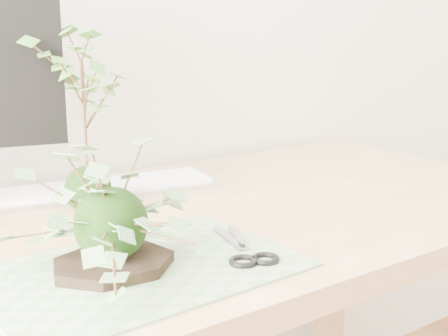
{
  "coord_description": "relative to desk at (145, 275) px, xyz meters",
  "views": [
    {
      "loc": [
        -0.55,
        0.36,
        1.07
      ],
      "look_at": [
        0.0,
        1.14,
        0.84
      ],
      "focal_mm": 50.0,
      "sensor_mm": 36.0,
      "label": 1
    }
  ],
  "objects": [
    {
      "name": "keyboard",
      "position": [
        0.03,
        0.22,
        0.1
      ],
      "size": [
        0.47,
        0.21,
        0.02
      ],
      "rotation": [
        0.0,
        0.0,
        -0.17
      ],
      "color": "#AEAEB8",
      "rests_on": "desk"
    },
    {
      "name": "scissors",
      "position": [
        0.06,
        -0.22,
        0.1
      ],
      "size": [
        0.08,
        0.17,
        0.01
      ],
      "rotation": [
        0.0,
        0.0,
        -0.33
      ],
      "color": "gray",
      "rests_on": "cutting_mat"
    },
    {
      "name": "stone_dish",
      "position": [
        -0.13,
        -0.15,
        0.1
      ],
      "size": [
        0.18,
        0.18,
        0.01
      ],
      "primitive_type": "cylinder",
      "rotation": [
        0.0,
        0.0,
        -0.07
      ],
      "color": "black",
      "rests_on": "cutting_mat"
    },
    {
      "name": "ivy_kokedama",
      "position": [
        -0.13,
        -0.15,
        0.2
      ],
      "size": [
        0.36,
        0.36,
        0.2
      ],
      "rotation": [
        0.0,
        0.0,
        0.4
      ],
      "color": "black",
      "rests_on": "stone_dish"
    },
    {
      "name": "desk",
      "position": [
        0.0,
        0.0,
        0.0
      ],
      "size": [
        1.6,
        0.7,
        0.74
      ],
      "color": "tan",
      "rests_on": "ground_plane"
    },
    {
      "name": "maple_kokedama",
      "position": [
        -0.04,
        0.12,
        0.33
      ],
      "size": [
        0.2,
        0.2,
        0.34
      ],
      "rotation": [
        0.0,
        0.0,
        -0.1
      ],
      "color": "black",
      "rests_on": "desk"
    },
    {
      "name": "cutting_mat",
      "position": [
        -0.09,
        -0.17,
        0.09
      ],
      "size": [
        0.42,
        0.29,
        0.0
      ],
      "primitive_type": "cube",
      "rotation": [
        0.0,
        0.0,
        0.04
      ],
      "color": "#679465",
      "rests_on": "desk"
    }
  ]
}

